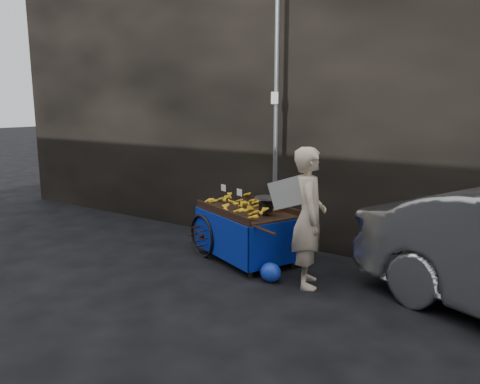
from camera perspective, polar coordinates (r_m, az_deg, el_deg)
The scene contains 6 objects.
ground at distance 6.76m, azimuth -3.63°, elevation -9.33°, with size 80.00×80.00×0.00m, color black.
building_wall at distance 8.38m, azimuth 9.55°, elevation 11.86°, with size 13.50×2.00×5.00m.
street_pole at distance 7.27m, azimuth 4.42°, elevation 8.26°, with size 0.12×0.10×4.00m.
banana_cart at distance 6.99m, azimuth 0.62°, elevation -2.79°, with size 2.23×1.63×1.11m.
vendor at distance 5.99m, azimuth 8.39°, elevation -3.08°, with size 0.89×0.78×1.80m.
plastic_bag at distance 6.25m, azimuth 3.75°, elevation -9.77°, with size 0.29×0.23×0.26m, color #1A39C3.
Camera 1 is at (3.90, -5.01, 2.33)m, focal length 35.00 mm.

